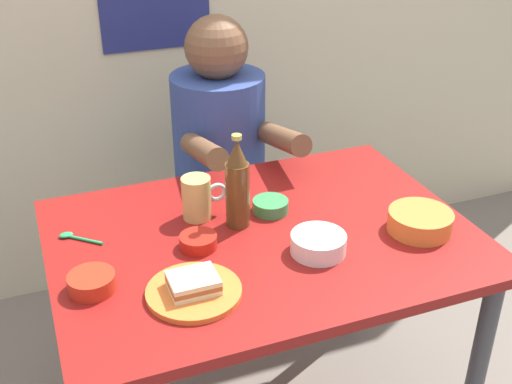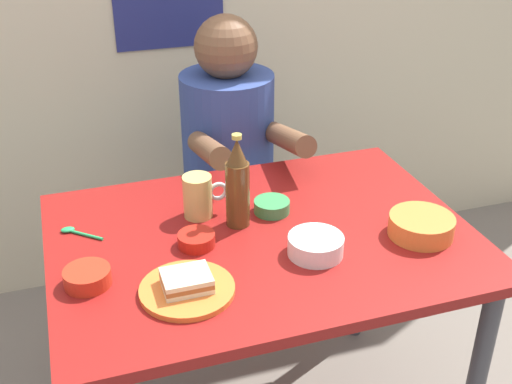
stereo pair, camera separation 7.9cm
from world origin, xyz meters
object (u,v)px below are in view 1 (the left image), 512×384
at_px(stool, 222,234).
at_px(sandwich, 193,283).
at_px(beer_bottle, 237,185).
at_px(plate_orange, 194,292).
at_px(beer_mug, 197,198).
at_px(person_seated, 220,134).
at_px(dip_bowl_green, 270,205).
at_px(dining_table, 263,263).

relative_size(stool, sandwich, 4.09).
height_order(stool, beer_bottle, beer_bottle).
distance_m(plate_orange, beer_mug, 0.35).
bearing_deg(sandwich, person_seated, 67.77).
xyz_separation_m(plate_orange, sandwich, (0.00, 0.00, 0.02)).
distance_m(person_seated, dip_bowl_green, 0.52).
bearing_deg(plate_orange, dining_table, 37.20).
bearing_deg(beer_bottle, person_seated, 76.61).
bearing_deg(beer_bottle, stool, 76.87).
bearing_deg(plate_orange, stool, 68.05).
relative_size(dining_table, sandwich, 10.00).
bearing_deg(person_seated, beer_mug, -114.86).
distance_m(sandwich, beer_bottle, 0.33).
distance_m(stool, beer_bottle, 0.77).
height_order(person_seated, dip_bowl_green, person_seated).
distance_m(person_seated, beer_bottle, 0.57).
relative_size(person_seated, beer_bottle, 2.75).
bearing_deg(dining_table, dip_bowl_green, 58.18).
height_order(plate_orange, beer_mug, beer_mug).
bearing_deg(dining_table, beer_bottle, 122.63).
distance_m(beer_bottle, dip_bowl_green, 0.15).
bearing_deg(stool, person_seated, -90.00).
distance_m(person_seated, sandwich, 0.87).
bearing_deg(stool, beer_bottle, -103.13).
height_order(dining_table, beer_bottle, beer_bottle).
relative_size(plate_orange, beer_mug, 1.75).
distance_m(stool, person_seated, 0.42).
xyz_separation_m(beer_bottle, dip_bowl_green, (0.11, 0.03, -0.10)).
bearing_deg(plate_orange, sandwich, 90.00).
height_order(dining_table, dip_bowl_green, dip_bowl_green).
xyz_separation_m(dining_table, plate_orange, (-0.24, -0.18, 0.10)).
relative_size(dining_table, person_seated, 1.53).
xyz_separation_m(person_seated, beer_bottle, (-0.13, -0.55, 0.09)).
height_order(dining_table, person_seated, person_seated).
bearing_deg(stool, dining_table, -97.78).
xyz_separation_m(person_seated, beer_mug, (-0.22, -0.47, 0.03)).
bearing_deg(dining_table, sandwich, -142.80).
xyz_separation_m(person_seated, plate_orange, (-0.33, -0.80, -0.02)).
distance_m(sandwich, beer_mug, 0.35).
height_order(beer_bottle, dip_bowl_green, beer_bottle).
xyz_separation_m(plate_orange, dip_bowl_green, (0.30, 0.29, 0.01)).
height_order(plate_orange, beer_bottle, beer_bottle).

